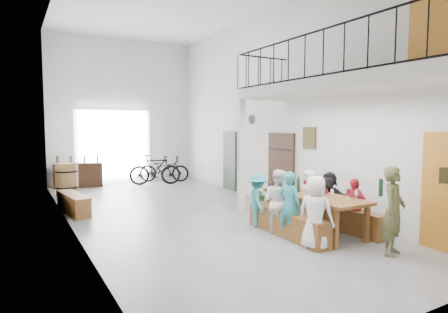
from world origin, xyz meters
TOP-DOWN VIEW (x-y plane):
  - floor at (0.00, 0.00)m, footprint 12.00×12.00m
  - room_walls at (0.00, 0.00)m, footprint 12.00×12.00m
  - gateway_portal at (-0.40, 5.94)m, footprint 2.80×0.08m
  - right_wall_decor at (2.70, -1.87)m, footprint 0.07×8.28m
  - balcony at (1.98, -3.13)m, footprint 1.52×5.62m
  - tasting_table at (1.56, -2.84)m, footprint 1.00×2.34m
  - bench_inner at (0.90, -2.76)m, footprint 0.40×2.19m
  - bench_wall at (2.16, -2.93)m, footprint 0.38×2.18m
  - tableware at (1.56, -2.76)m, footprint 0.52×1.73m
  - side_bench at (-2.50, 1.50)m, footprint 0.59×1.76m
  - oak_barrel at (-2.30, 4.25)m, footprint 0.69×0.69m
  - serving_counter at (-1.75, 5.65)m, footprint 1.70×0.71m
  - counter_bottles at (-1.75, 5.67)m, footprint 1.39×0.22m
  - guest_left_a at (0.84, -3.63)m, footprint 0.65×0.76m
  - guest_left_b at (0.80, -2.96)m, footprint 0.45×0.56m
  - guest_left_c at (0.88, -2.51)m, footprint 0.65×0.75m
  - guest_left_d at (0.80, -1.90)m, footprint 0.69×0.87m
  - guest_right_a at (2.19, -3.31)m, footprint 0.30×0.68m
  - guest_right_b at (2.17, -2.64)m, footprint 0.72×1.17m
  - guest_right_c at (2.09, -2.11)m, footprint 0.55×0.68m
  - host_standing at (1.79, -4.50)m, footprint 0.65×0.55m
  - potted_plant at (2.45, 0.27)m, footprint 0.39×0.34m
  - bicycle_near at (1.41, 5.39)m, footprint 2.01×1.55m
  - bicycle_far at (0.84, 4.82)m, footprint 1.96×1.07m

SIDE VIEW (x-z plane):
  - floor at x=0.00m, z-range 0.00..0.00m
  - potted_plant at x=2.45m, z-range 0.00..0.40m
  - side_bench at x=-2.50m, z-range 0.00..0.48m
  - bench_wall at x=2.16m, z-range 0.00..0.50m
  - bench_inner at x=0.90m, z-range 0.00..0.50m
  - serving_counter at x=-1.75m, z-range 0.00..0.87m
  - bicycle_near at x=1.41m, z-range 0.00..1.02m
  - oak_barrel at x=-2.30m, z-range 0.00..1.02m
  - bicycle_far at x=0.84m, z-range 0.00..1.13m
  - guest_right_a at x=2.19m, z-range 0.00..1.15m
  - guest_left_d at x=0.80m, z-range 0.00..1.17m
  - guest_right_b at x=2.17m, z-range 0.00..1.20m
  - guest_right_c at x=2.09m, z-range 0.00..1.21m
  - guest_left_a at x=0.84m, z-range 0.00..1.32m
  - guest_left_c at x=0.88m, z-range 0.00..1.32m
  - guest_left_b at x=0.80m, z-range 0.00..1.34m
  - tasting_table at x=1.56m, z-range 0.31..1.10m
  - host_standing at x=1.79m, z-range 0.00..1.52m
  - tableware at x=1.56m, z-range 0.76..1.11m
  - counter_bottles at x=-1.75m, z-range 0.87..1.15m
  - gateway_portal at x=-0.40m, z-range 0.00..2.80m
  - right_wall_decor at x=2.70m, z-range -0.80..4.28m
  - balcony at x=1.98m, z-range 0.97..4.96m
  - room_walls at x=0.00m, z-range -2.45..9.55m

